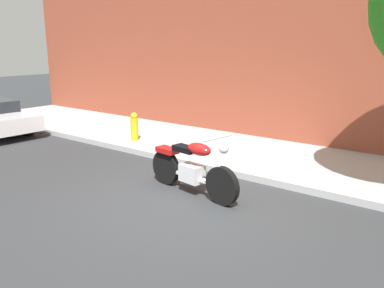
# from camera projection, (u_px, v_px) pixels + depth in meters

# --- Properties ---
(ground_plane) EXTENTS (60.00, 60.00, 0.00)m
(ground_plane) POSITION_uv_depth(u_px,v_px,m) (190.00, 199.00, 6.94)
(ground_plane) COLOR #303335
(sidewalk) EXTENTS (22.14, 3.11, 0.14)m
(sidewalk) POSITION_uv_depth(u_px,v_px,m) (267.00, 157.00, 9.27)
(sidewalk) COLOR #AAAAAA
(sidewalk) RESTS_ON ground
(motorcycle) EXTENTS (2.13, 0.73, 1.18)m
(motorcycle) POSITION_uv_depth(u_px,v_px,m) (192.00, 168.00, 7.09)
(motorcycle) COLOR black
(motorcycle) RESTS_ON ground
(fire_hydrant) EXTENTS (0.20, 0.20, 0.91)m
(fire_hydrant) POSITION_uv_depth(u_px,v_px,m) (135.00, 129.00, 10.57)
(fire_hydrant) COLOR gold
(fire_hydrant) RESTS_ON ground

